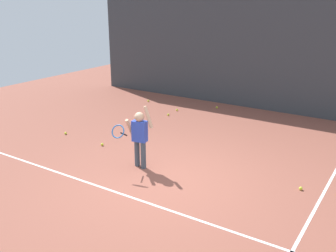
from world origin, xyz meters
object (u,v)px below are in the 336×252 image
at_px(tennis_ball_1, 168,115).
at_px(tennis_ball_6, 148,101).
at_px(tennis_ball_0, 102,144).
at_px(tennis_ball_5, 66,133).
at_px(tennis_ball_4, 217,107).
at_px(tennis_ball_7, 301,188).
at_px(tennis_ball_3, 177,110).
at_px(tennis_player, 139,135).

xyz_separation_m(tennis_ball_1, tennis_ball_6, (-1.46, 1.00, 0.00)).
height_order(tennis_ball_0, tennis_ball_5, same).
relative_size(tennis_ball_5, tennis_ball_6, 1.00).
distance_m(tennis_ball_4, tennis_ball_7, 5.61).
distance_m(tennis_ball_1, tennis_ball_7, 5.34).
relative_size(tennis_ball_0, tennis_ball_3, 1.00).
bearing_deg(tennis_ball_6, tennis_ball_7, -30.77).
relative_size(tennis_ball_3, tennis_ball_6, 1.00).
height_order(tennis_ball_3, tennis_ball_4, same).
distance_m(tennis_player, tennis_ball_7, 3.32).
relative_size(tennis_player, tennis_ball_7, 20.46).
distance_m(tennis_ball_0, tennis_ball_4, 4.57).
relative_size(tennis_ball_0, tennis_ball_5, 1.00).
bearing_deg(tennis_player, tennis_ball_3, 102.36).
relative_size(tennis_ball_3, tennis_ball_4, 1.00).
xyz_separation_m(tennis_player, tennis_ball_0, (-1.50, 0.49, -0.69)).
relative_size(tennis_player, tennis_ball_0, 20.46).
height_order(tennis_ball_4, tennis_ball_6, same).
bearing_deg(tennis_ball_0, tennis_player, -18.15).
bearing_deg(tennis_ball_0, tennis_ball_6, 110.32).
height_order(tennis_ball_3, tennis_ball_7, same).
bearing_deg(tennis_ball_6, tennis_ball_3, -16.51).
bearing_deg(tennis_ball_5, tennis_player, -11.44).
height_order(tennis_ball_5, tennis_ball_7, same).
bearing_deg(tennis_ball_7, tennis_ball_5, -177.76).
xyz_separation_m(tennis_ball_1, tennis_ball_7, (4.64, -2.63, 0.00)).
relative_size(tennis_ball_4, tennis_ball_6, 1.00).
bearing_deg(tennis_ball_1, tennis_ball_6, 145.67).
distance_m(tennis_player, tennis_ball_0, 1.72).
distance_m(tennis_ball_0, tennis_ball_6, 4.22).
distance_m(tennis_player, tennis_ball_5, 2.99).
xyz_separation_m(tennis_ball_5, tennis_ball_6, (-0.11, 3.87, 0.00)).
distance_m(tennis_ball_1, tennis_ball_4, 1.76).
height_order(tennis_ball_0, tennis_ball_6, same).
height_order(tennis_ball_1, tennis_ball_7, same).
height_order(tennis_ball_0, tennis_ball_7, same).
xyz_separation_m(tennis_ball_3, tennis_ball_6, (-1.42, 0.42, 0.00)).
bearing_deg(tennis_player, tennis_ball_6, 115.03).
xyz_separation_m(tennis_player, tennis_ball_7, (3.14, 0.81, -0.69)).
bearing_deg(tennis_ball_7, tennis_player, -165.53).
distance_m(tennis_ball_5, tennis_ball_6, 3.87).
height_order(tennis_ball_4, tennis_ball_7, same).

